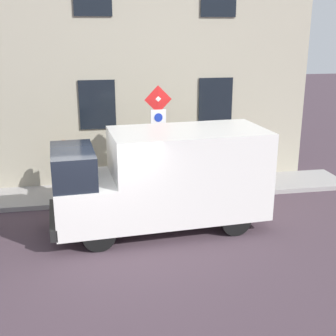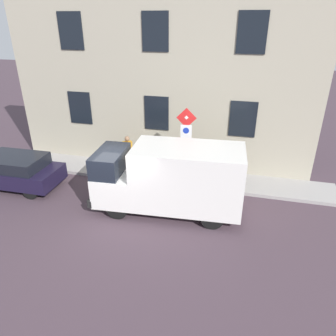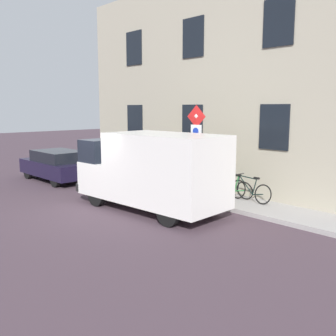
{
  "view_description": "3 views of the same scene",
  "coord_description": "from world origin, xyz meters",
  "px_view_note": "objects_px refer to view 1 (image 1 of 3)",
  "views": [
    {
      "loc": [
        -9.44,
        0.32,
        4.79
      ],
      "look_at": [
        2.35,
        -1.85,
        1.1
      ],
      "focal_mm": 47.48,
      "sensor_mm": 36.0,
      "label": 1
    },
    {
      "loc": [
        -8.7,
        -3.83,
        6.42
      ],
      "look_at": [
        1.66,
        -1.18,
        1.3
      ],
      "focal_mm": 33.35,
      "sensor_mm": 36.0,
      "label": 2
    },
    {
      "loc": [
        -6.98,
        -10.8,
        3.31
      ],
      "look_at": [
        2.25,
        -0.75,
        1.15
      ],
      "focal_mm": 41.35,
      "sensor_mm": 36.0,
      "label": 3
    }
  ],
  "objects_px": {
    "delivery_van": "(165,177)",
    "bicycle_black": "(203,171)",
    "sign_post_stacked": "(158,126)",
    "bicycle_green": "(180,172)",
    "litter_bin": "(83,184)",
    "pedestrian": "(65,166)"
  },
  "relations": [
    {
      "from": "pedestrian",
      "to": "litter_bin",
      "type": "bearing_deg",
      "value": 32.14
    },
    {
      "from": "sign_post_stacked",
      "to": "litter_bin",
      "type": "distance_m",
      "value": 2.74
    },
    {
      "from": "sign_post_stacked",
      "to": "litter_bin",
      "type": "height_order",
      "value": "sign_post_stacked"
    },
    {
      "from": "sign_post_stacked",
      "to": "bicycle_green",
      "type": "bearing_deg",
      "value": -41.45
    },
    {
      "from": "bicycle_black",
      "to": "litter_bin",
      "type": "relative_size",
      "value": 1.91
    },
    {
      "from": "pedestrian",
      "to": "sign_post_stacked",
      "type": "bearing_deg",
      "value": 52.13
    },
    {
      "from": "pedestrian",
      "to": "litter_bin",
      "type": "relative_size",
      "value": 1.91
    },
    {
      "from": "bicycle_green",
      "to": "bicycle_black",
      "type": "bearing_deg",
      "value": 177.94
    },
    {
      "from": "bicycle_green",
      "to": "pedestrian",
      "type": "relative_size",
      "value": 1.0
    },
    {
      "from": "sign_post_stacked",
      "to": "litter_bin",
      "type": "xyz_separation_m",
      "value": [
        0.14,
        2.19,
        -1.65
      ]
    },
    {
      "from": "sign_post_stacked",
      "to": "pedestrian",
      "type": "bearing_deg",
      "value": 81.58
    },
    {
      "from": "delivery_van",
      "to": "bicycle_black",
      "type": "height_order",
      "value": "delivery_van"
    },
    {
      "from": "delivery_van",
      "to": "pedestrian",
      "type": "distance_m",
      "value": 3.42
    },
    {
      "from": "delivery_van",
      "to": "bicycle_black",
      "type": "distance_m",
      "value": 3.46
    },
    {
      "from": "bicycle_green",
      "to": "pedestrian",
      "type": "xyz_separation_m",
      "value": [
        -0.57,
        3.52,
        0.56
      ]
    },
    {
      "from": "bicycle_black",
      "to": "pedestrian",
      "type": "height_order",
      "value": "pedestrian"
    },
    {
      "from": "bicycle_black",
      "to": "delivery_van",
      "type": "bearing_deg",
      "value": 60.9
    },
    {
      "from": "bicycle_green",
      "to": "pedestrian",
      "type": "height_order",
      "value": "pedestrian"
    },
    {
      "from": "litter_bin",
      "to": "bicycle_green",
      "type": "bearing_deg",
      "value": -74.78
    },
    {
      "from": "delivery_van",
      "to": "litter_bin",
      "type": "relative_size",
      "value": 6.06
    },
    {
      "from": "sign_post_stacked",
      "to": "bicycle_black",
      "type": "distance_m",
      "value": 2.55
    },
    {
      "from": "sign_post_stacked",
      "to": "delivery_van",
      "type": "height_order",
      "value": "sign_post_stacked"
    }
  ]
}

